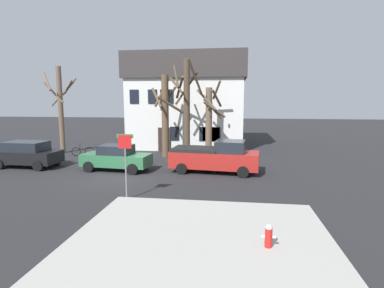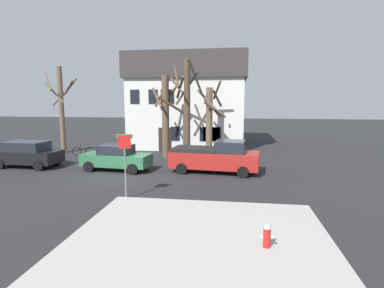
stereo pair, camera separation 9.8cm
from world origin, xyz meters
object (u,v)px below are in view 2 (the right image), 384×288
(tree_bare_end, at_px, (210,119))
(tree_bare_mid, at_px, (166,113))
(building_main, at_px, (190,101))
(tree_bare_near, at_px, (61,107))
(car_green_sedan, at_px, (116,158))
(fire_hydrant, at_px, (267,236))
(bicycle_leaning, at_px, (83,151))
(pickup_truck_red, at_px, (215,157))
(street_sign_pole, at_px, (125,154))
(tree_bare_far, at_px, (187,106))
(car_black_wagon, at_px, (28,154))

(tree_bare_end, bearing_deg, tree_bare_mid, -167.77)
(building_main, xyz_separation_m, tree_bare_near, (-10.11, -6.16, -0.50))
(tree_bare_end, xyz_separation_m, car_green_sedan, (-5.53, -5.72, -2.21))
(fire_hydrant, bearing_deg, tree_bare_mid, 113.63)
(building_main, relative_size, bicycle_leaning, 6.51)
(tree_bare_end, xyz_separation_m, pickup_truck_red, (0.79, -5.35, -2.06))
(pickup_truck_red, xyz_separation_m, street_sign_pole, (-3.67, -5.88, 1.11))
(car_green_sedan, bearing_deg, tree_bare_far, 49.15)
(tree_bare_near, bearing_deg, tree_bare_end, -0.33)
(tree_bare_far, xyz_separation_m, car_black_wagon, (-10.16, -4.36, -3.15))
(tree_bare_end, xyz_separation_m, bicycle_leaning, (-10.22, -1.14, -2.67))
(tree_bare_mid, distance_m, fire_hydrant, 16.10)
(car_black_wagon, xyz_separation_m, fire_hydrant, (14.79, -9.63, -0.42))
(tree_bare_near, bearing_deg, bicycle_leaning, -26.64)
(building_main, relative_size, car_green_sedan, 2.44)
(tree_bare_end, distance_m, fire_hydrant, 15.72)
(pickup_truck_red, xyz_separation_m, fire_hydrant, (2.18, -9.87, -0.49))
(building_main, xyz_separation_m, car_green_sedan, (-3.01, -11.95, -3.61))
(tree_bare_far, xyz_separation_m, street_sign_pole, (-1.22, -9.99, -1.97))
(tree_bare_mid, bearing_deg, fire_hydrant, -66.37)
(tree_bare_mid, relative_size, car_green_sedan, 1.43)
(building_main, height_order, fire_hydrant, building_main)
(tree_bare_far, height_order, car_green_sedan, tree_bare_far)
(car_black_wagon, bearing_deg, pickup_truck_red, 1.12)
(tree_bare_far, xyz_separation_m, fire_hydrant, (4.63, -13.98, -3.57))
(tree_bare_mid, xyz_separation_m, bicycle_leaning, (-6.85, -0.41, -3.13))
(tree_bare_far, relative_size, bicycle_leaning, 4.47)
(car_black_wagon, xyz_separation_m, street_sign_pole, (8.94, -5.64, 1.18))
(tree_bare_end, distance_m, pickup_truck_red, 5.79)
(tree_bare_far, relative_size, fire_hydrant, 10.58)
(car_black_wagon, bearing_deg, bicycle_leaning, 70.27)
(tree_bare_far, distance_m, car_green_sedan, 6.74)
(street_sign_pole, xyz_separation_m, bicycle_leaning, (-7.34, 10.10, -1.72))
(building_main, relative_size, tree_bare_far, 1.46)
(car_green_sedan, height_order, pickup_truck_red, pickup_truck_red)
(building_main, height_order, pickup_truck_red, building_main)
(car_green_sedan, height_order, street_sign_pole, street_sign_pole)
(tree_bare_near, bearing_deg, tree_bare_far, -6.83)
(building_main, height_order, tree_bare_near, building_main)
(tree_bare_far, distance_m, car_black_wagon, 11.50)
(tree_bare_mid, height_order, street_sign_pole, tree_bare_mid)
(fire_hydrant, height_order, street_sign_pole, street_sign_pole)
(car_green_sedan, relative_size, pickup_truck_red, 0.80)
(tree_bare_mid, bearing_deg, pickup_truck_red, -47.97)
(car_black_wagon, distance_m, pickup_truck_red, 12.61)
(tree_bare_near, bearing_deg, tree_bare_mid, -4.96)
(building_main, relative_size, tree_bare_near, 1.51)
(tree_bare_end, bearing_deg, tree_bare_far, -143.23)
(building_main, distance_m, tree_bare_mid, 7.08)
(building_main, xyz_separation_m, tree_bare_end, (2.52, -6.23, -1.40))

